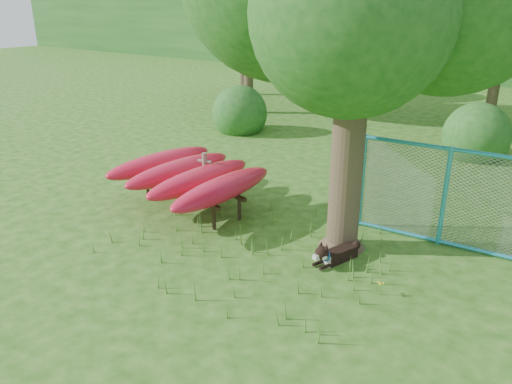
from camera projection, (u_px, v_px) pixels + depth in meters
The scene contains 9 objects.
ground at pixel (203, 268), 8.11m from camera, with size 80.00×80.00×0.00m, color #245410.
wooden_post at pixel (205, 178), 10.39m from camera, with size 0.31×0.14×1.15m.
kayak_rack at pixel (190, 175), 10.23m from camera, with size 2.99×3.20×0.95m.
husky_dog at pixel (334, 254), 8.23m from camera, with size 0.48×0.96×0.45m.
fence_section at pixel (444, 197), 8.61m from camera, with size 3.07×0.28×2.99m.
wildflower_clump at pixel (380, 284), 7.32m from camera, with size 0.10×0.10×0.22m.
bg_tree_f at pixel (243, 8), 21.49m from camera, with size 3.60×3.60×5.55m.
shrub_left at pixel (240, 131), 16.51m from camera, with size 1.80×1.80×1.80m, color #1D561C.
shrub_mid at pixel (473, 157), 13.82m from camera, with size 1.80×1.80×1.80m, color #1D561C.
Camera 1 is at (4.86, -5.26, 4.10)m, focal length 35.00 mm.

